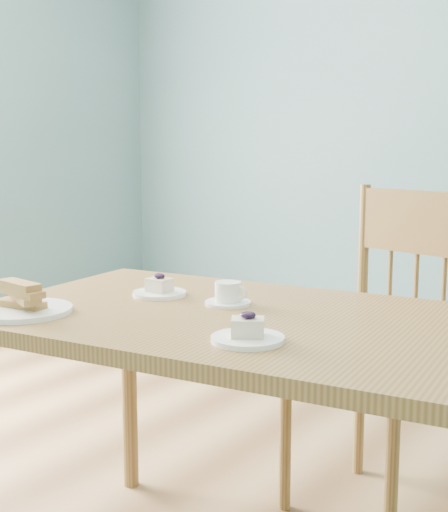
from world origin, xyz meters
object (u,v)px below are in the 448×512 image
(cheesecake_plate_far, at_px, (159,290))
(biscotti_plate, at_px, (22,303))
(cheesecake_plate_near, at_px, (248,334))
(dining_chair, at_px, (386,350))
(coffee_cup, at_px, (228,295))
(dining_table, at_px, (256,345))

(cheesecake_plate_far, distance_m, biscotti_plate, 0.38)
(cheesecake_plate_near, bearing_deg, biscotti_plate, -169.57)
(cheesecake_plate_far, height_order, biscotti_plate, biscotti_plate)
(dining_chair, xyz_separation_m, coffee_cup, (-0.21, -0.54, 0.24))
(cheesecake_plate_near, xyz_separation_m, biscotti_plate, (-0.60, -0.11, 0.01))
(dining_chair, bearing_deg, coffee_cup, -98.82)
(cheesecake_plate_near, xyz_separation_m, cheesecake_plate_far, (-0.46, 0.24, -0.00))
(dining_table, bearing_deg, dining_chair, 74.79)
(dining_table, bearing_deg, coffee_cup, 146.05)
(dining_chair, xyz_separation_m, cheesecake_plate_near, (0.03, -0.80, 0.23))
(dining_chair, distance_m, biscotti_plate, 1.10)
(dining_chair, distance_m, cheesecake_plate_near, 0.84)
(cheesecake_plate_near, relative_size, cheesecake_plate_far, 1.06)
(biscotti_plate, bearing_deg, dining_table, 32.43)
(dining_table, relative_size, biscotti_plate, 5.97)
(dining_chair, height_order, cheesecake_plate_far, dining_chair)
(cheesecake_plate_near, xyz_separation_m, coffee_cup, (-0.24, 0.26, 0.01))
(coffee_cup, bearing_deg, dining_table, -36.68)
(dining_chair, bearing_deg, biscotti_plate, -109.47)
(dining_table, distance_m, cheesecake_plate_near, 0.24)
(dining_chair, relative_size, cheesecake_plate_near, 6.48)
(coffee_cup, bearing_deg, cheesecake_plate_near, -58.06)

